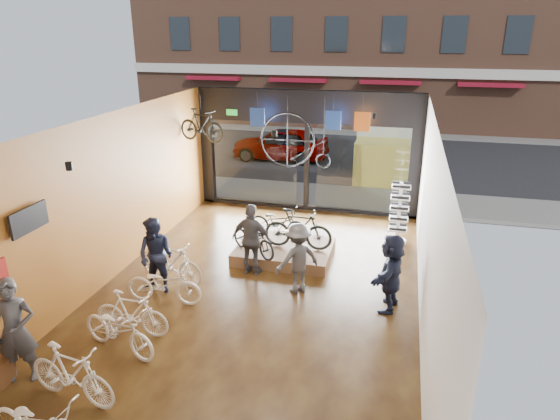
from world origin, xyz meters
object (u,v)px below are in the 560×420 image
(display_bike_left, at_px, (254,238))
(customer_0, at_px, (15,331))
(sunglasses_rack, at_px, (399,213))
(customer_3, at_px, (298,258))
(floor_bike_1, at_px, (71,374))
(floor_bike_5, at_px, (171,262))
(display_platform, at_px, (284,251))
(customer_2, at_px, (252,240))
(hung_bike, at_px, (201,125))
(floor_bike_3, at_px, (132,313))
(display_bike_right, at_px, (278,222))
(customer_1, at_px, (156,256))
(penny_farthing, at_px, (299,142))
(customer_5, at_px, (391,272))
(floor_bike_2, at_px, (119,330))
(box_truck, at_px, (385,143))
(floor_bike_4, at_px, (164,284))
(street_car, at_px, (280,144))
(display_bike_mid, at_px, (298,229))

(display_bike_left, relative_size, customer_0, 0.83)
(sunglasses_rack, bearing_deg, customer_3, -138.82)
(floor_bike_1, bearing_deg, floor_bike_5, 11.69)
(display_platform, height_order, customer_2, customer_2)
(customer_3, bearing_deg, hung_bike, -86.13)
(floor_bike_3, height_order, customer_3, customer_3)
(display_bike_right, bearing_deg, hung_bike, 69.85)
(display_bike_left, xyz_separation_m, customer_0, (-2.53, -5.05, 0.22))
(display_bike_left, relative_size, customer_1, 0.90)
(floor_bike_1, relative_size, sunglasses_rack, 0.96)
(penny_farthing, bearing_deg, customer_5, -55.80)
(display_bike_left, xyz_separation_m, display_bike_right, (0.34, 1.13, 0.02))
(floor_bike_5, xyz_separation_m, hung_bike, (-0.71, 3.88, 2.41))
(display_bike_right, xyz_separation_m, sunglasses_rack, (3.09, 1.08, 0.13))
(penny_farthing, bearing_deg, floor_bike_2, -105.04)
(box_truck, xyz_separation_m, floor_bike_4, (-4.00, -11.53, -0.77))
(floor_bike_3, distance_m, floor_bike_4, 1.23)
(customer_0, bearing_deg, display_bike_left, 40.39)
(customer_1, distance_m, sunglasses_rack, 6.49)
(floor_bike_2, bearing_deg, customer_0, 149.02)
(display_platform, distance_m, customer_2, 1.40)
(floor_bike_3, bearing_deg, floor_bike_4, -2.66)
(street_car, xyz_separation_m, display_bike_right, (2.20, -9.19, 0.01))
(sunglasses_rack, relative_size, hung_bike, 1.09)
(display_bike_right, distance_m, customer_0, 6.81)
(street_car, relative_size, customer_3, 2.59)
(customer_0, bearing_deg, hung_bike, 65.07)
(display_platform, xyz_separation_m, display_bike_mid, (0.36, -0.03, 0.67))
(display_bike_left, distance_m, customer_3, 1.70)
(box_truck, relative_size, floor_bike_5, 3.58)
(display_bike_right, bearing_deg, display_bike_mid, -122.38)
(customer_2, height_order, penny_farthing, penny_farthing)
(floor_bike_1, xyz_separation_m, customer_2, (1.47, 4.84, 0.38))
(customer_1, height_order, customer_5, customer_1)
(floor_bike_4, xyz_separation_m, sunglasses_rack, (4.75, 4.42, 0.43))
(floor_bike_2, bearing_deg, floor_bike_4, 16.39)
(customer_2, relative_size, penny_farthing, 0.88)
(floor_bike_1, height_order, customer_0, customer_0)
(street_car, bearing_deg, display_bike_right, 13.48)
(floor_bike_3, bearing_deg, street_car, 2.39)
(display_bike_left, height_order, display_bike_mid, display_bike_mid)
(display_platform, height_order, customer_1, customer_1)
(box_truck, distance_m, floor_bike_1, 15.20)
(display_bike_left, bearing_deg, display_bike_mid, -25.71)
(street_car, height_order, display_bike_right, street_car)
(floor_bike_1, distance_m, customer_2, 5.07)
(street_car, relative_size, floor_bike_3, 2.78)
(customer_5, bearing_deg, floor_bike_2, -49.61)
(display_bike_left, height_order, penny_farthing, penny_farthing)
(floor_bike_1, distance_m, display_bike_right, 6.66)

